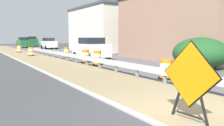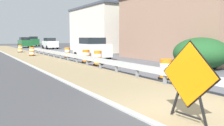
{
  "view_description": "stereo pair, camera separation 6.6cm",
  "coord_description": "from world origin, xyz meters",
  "px_view_note": "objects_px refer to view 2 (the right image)",
  "views": [
    {
      "loc": [
        -4.93,
        -4.6,
        2.02
      ],
      "look_at": [
        0.72,
        4.98,
        0.84
      ],
      "focal_mm": 38.66,
      "sensor_mm": 36.0,
      "label": 1
    },
    {
      "loc": [
        -4.88,
        -4.63,
        2.02
      ],
      "look_at": [
        0.72,
        4.98,
        0.84
      ],
      "focal_mm": 38.66,
      "sensor_mm": 36.0,
      "label": 2
    }
  ],
  "objects_px": {
    "traffic_barrel_mid": "(86,57)",
    "traffic_barrel_farther": "(32,52)",
    "traffic_barrel_close": "(98,59)",
    "traffic_barrel_far": "(67,53)",
    "utility_pole_near": "(205,15)",
    "warning_sign_diamond": "(189,78)",
    "car_lead_near_lane": "(92,49)",
    "traffic_barrel_nearest": "(166,70)",
    "car_lead_far_lane": "(25,42)",
    "traffic_barrel_farthest": "(20,49)",
    "car_trailing_near_lane": "(33,41)",
    "car_mid_far_lane": "(50,43)"
  },
  "relations": [
    {
      "from": "warning_sign_diamond",
      "to": "car_lead_near_lane",
      "type": "bearing_deg",
      "value": -111.31
    },
    {
      "from": "traffic_barrel_farthest",
      "to": "car_mid_far_lane",
      "type": "xyz_separation_m",
      "value": [
        6.4,
        8.09,
        0.55
      ]
    },
    {
      "from": "traffic_barrel_farthest",
      "to": "warning_sign_diamond",
      "type": "bearing_deg",
      "value": -92.29
    },
    {
      "from": "traffic_barrel_farther",
      "to": "car_trailing_near_lane",
      "type": "bearing_deg",
      "value": 77.43
    },
    {
      "from": "traffic_barrel_nearest",
      "to": "traffic_barrel_close",
      "type": "height_order",
      "value": "traffic_barrel_close"
    },
    {
      "from": "traffic_barrel_nearest",
      "to": "utility_pole_near",
      "type": "xyz_separation_m",
      "value": [
        6.72,
        3.23,
        3.24
      ]
    },
    {
      "from": "warning_sign_diamond",
      "to": "traffic_barrel_far",
      "type": "distance_m",
      "value": 19.8
    },
    {
      "from": "warning_sign_diamond",
      "to": "traffic_barrel_close",
      "type": "xyz_separation_m",
      "value": [
        3.42,
        11.62,
        -0.58
      ]
    },
    {
      "from": "traffic_barrel_mid",
      "to": "traffic_barrel_close",
      "type": "bearing_deg",
      "value": -92.65
    },
    {
      "from": "traffic_barrel_farthest",
      "to": "utility_pole_near",
      "type": "xyz_separation_m",
      "value": [
        9.12,
        -22.82,
        3.24
      ]
    },
    {
      "from": "traffic_barrel_mid",
      "to": "traffic_barrel_far",
      "type": "distance_m",
      "value": 5.47
    },
    {
      "from": "traffic_barrel_far",
      "to": "car_lead_near_lane",
      "type": "xyz_separation_m",
      "value": [
        1.14,
        -3.33,
        0.56
      ]
    },
    {
      "from": "traffic_barrel_nearest",
      "to": "traffic_barrel_close",
      "type": "distance_m",
      "value": 6.92
    },
    {
      "from": "traffic_barrel_nearest",
      "to": "car_lead_far_lane",
      "type": "relative_size",
      "value": 0.23
    },
    {
      "from": "traffic_barrel_far",
      "to": "traffic_barrel_farther",
      "type": "height_order",
      "value": "traffic_barrel_far"
    },
    {
      "from": "traffic_barrel_farthest",
      "to": "car_trailing_near_lane",
      "type": "distance_m",
      "value": 23.09
    },
    {
      "from": "traffic_barrel_mid",
      "to": "traffic_barrel_far",
      "type": "height_order",
      "value": "traffic_barrel_mid"
    },
    {
      "from": "car_lead_far_lane",
      "to": "car_mid_far_lane",
      "type": "distance_m",
      "value": 8.25
    },
    {
      "from": "car_mid_far_lane",
      "to": "car_lead_near_lane",
      "type": "bearing_deg",
      "value": -5.05
    },
    {
      "from": "car_lead_far_lane",
      "to": "traffic_barrel_close",
      "type": "bearing_deg",
      "value": 176.61
    },
    {
      "from": "traffic_barrel_far",
      "to": "traffic_barrel_farthest",
      "type": "distance_m",
      "value": 11.66
    },
    {
      "from": "traffic_barrel_close",
      "to": "traffic_barrel_far",
      "type": "relative_size",
      "value": 1.06
    },
    {
      "from": "car_lead_far_lane",
      "to": "traffic_barrel_mid",
      "type": "bearing_deg",
      "value": 176.65
    },
    {
      "from": "traffic_barrel_far",
      "to": "utility_pole_near",
      "type": "distance_m",
      "value": 13.55
    },
    {
      "from": "car_trailing_near_lane",
      "to": "traffic_barrel_mid",
      "type": "bearing_deg",
      "value": -4.81
    },
    {
      "from": "car_lead_far_lane",
      "to": "car_lead_near_lane",
      "type": "bearing_deg",
      "value": 179.32
    },
    {
      "from": "traffic_barrel_farther",
      "to": "traffic_barrel_far",
      "type": "bearing_deg",
      "value": -56.45
    },
    {
      "from": "warning_sign_diamond",
      "to": "car_lead_far_lane",
      "type": "relative_size",
      "value": 0.45
    },
    {
      "from": "traffic_barrel_farther",
      "to": "utility_pole_near",
      "type": "xyz_separation_m",
      "value": [
        9.12,
        -15.47,
        3.24
      ]
    },
    {
      "from": "utility_pole_near",
      "to": "car_lead_near_lane",
      "type": "bearing_deg",
      "value": 123.2
    },
    {
      "from": "traffic_barrel_close",
      "to": "car_trailing_near_lane",
      "type": "distance_m",
      "value": 41.49
    },
    {
      "from": "car_lead_near_lane",
      "to": "utility_pole_near",
      "type": "height_order",
      "value": "utility_pole_near"
    },
    {
      "from": "car_lead_near_lane",
      "to": "car_trailing_near_lane",
      "type": "bearing_deg",
      "value": -3.72
    },
    {
      "from": "traffic_barrel_close",
      "to": "traffic_barrel_farthest",
      "type": "bearing_deg",
      "value": 96.54
    },
    {
      "from": "traffic_barrel_far",
      "to": "car_lead_far_lane",
      "type": "bearing_deg",
      "value": 88.23
    },
    {
      "from": "traffic_barrel_mid",
      "to": "traffic_barrel_farther",
      "type": "xyz_separation_m",
      "value": [
        -2.3,
        9.47,
        -0.02
      ]
    },
    {
      "from": "traffic_barrel_mid",
      "to": "car_trailing_near_lane",
      "type": "relative_size",
      "value": 0.23
    },
    {
      "from": "traffic_barrel_mid",
      "to": "car_lead_near_lane",
      "type": "relative_size",
      "value": 0.23
    },
    {
      "from": "utility_pole_near",
      "to": "traffic_barrel_farther",
      "type": "bearing_deg",
      "value": 120.51
    },
    {
      "from": "traffic_barrel_close",
      "to": "warning_sign_diamond",
      "type": "bearing_deg",
      "value": -106.41
    },
    {
      "from": "car_lead_near_lane",
      "to": "car_mid_far_lane",
      "type": "distance_m",
      "value": 22.92
    },
    {
      "from": "warning_sign_diamond",
      "to": "traffic_barrel_nearest",
      "type": "xyz_separation_m",
      "value": [
        3.63,
        4.71,
        -0.61
      ]
    },
    {
      "from": "traffic_barrel_mid",
      "to": "car_lead_far_lane",
      "type": "relative_size",
      "value": 0.24
    },
    {
      "from": "car_lead_far_lane",
      "to": "traffic_barrel_farther",
      "type": "bearing_deg",
      "value": 170.17
    },
    {
      "from": "traffic_barrel_mid",
      "to": "car_lead_near_lane",
      "type": "distance_m",
      "value": 2.66
    },
    {
      "from": "warning_sign_diamond",
      "to": "traffic_barrel_far",
      "type": "relative_size",
      "value": 1.97
    },
    {
      "from": "utility_pole_near",
      "to": "traffic_barrel_farthest",
      "type": "bearing_deg",
      "value": 111.79
    },
    {
      "from": "traffic_barrel_nearest",
      "to": "utility_pole_near",
      "type": "relative_size",
      "value": 0.14
    },
    {
      "from": "warning_sign_diamond",
      "to": "traffic_barrel_close",
      "type": "bearing_deg",
      "value": -110.34
    },
    {
      "from": "traffic_barrel_close",
      "to": "car_mid_far_lane",
      "type": "bearing_deg",
      "value": 81.21
    }
  ]
}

